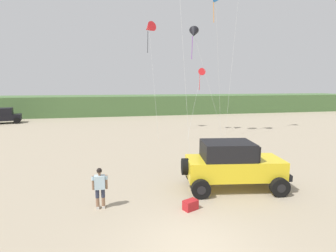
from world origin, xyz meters
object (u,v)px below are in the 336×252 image
Objects in this scene: cooler_box at (190,205)px; kite_green_box at (194,33)px; person_watching at (100,186)px; kite_blue_swept at (201,73)px; jeep at (233,164)px; kite_black_sled at (149,28)px; distant_pickup at (2,116)px.

kite_green_box is (4.98, 15.52, 9.53)m from cooler_box.
person_watching reaches higher than cooler_box.
kite_green_box is 4.13m from kite_blue_swept.
kite_green_box reaches higher than jeep.
kite_blue_swept is at bearing 76.23° from jeep.
cooler_box is 20.80m from kite_black_sled.
distant_pickup reaches higher than cooler_box.
cooler_box is at bearing -93.41° from kite_black_sled.
jeep is 16.67m from kite_blue_swept.
kite_black_sled is (17.65, -9.69, 9.59)m from distant_pickup.
kite_green_box is at bearing -32.62° from kite_black_sled.
person_watching is 0.34× the size of distant_pickup.
kite_black_sled reaches higher than cooler_box.
person_watching is 0.16× the size of kite_green_box.
kite_blue_swept is (3.79, 15.46, 4.96)m from jeep.
jeep is 32.34m from distant_pickup.
kite_black_sled is at bearing 170.24° from kite_blue_swept.
kite_green_box reaches higher than distant_pickup.
person_watching is 19.69m from kite_blue_swept.
jeep is 18.90m from kite_black_sled.
distant_pickup is (-16.58, 27.72, 0.75)m from cooler_box.
distant_pickup is at bearing 155.19° from kite_blue_swept.
jeep is 0.44× the size of kite_black_sled.
distant_pickup is 26.28m from kite_green_box.
person_watching is at bearing -172.48° from jeep.
person_watching is 3.64m from cooler_box.
person_watching is at bearing -121.10° from kite_blue_swept.
kite_green_box is at bearing 48.22° from cooler_box.
kite_green_box is 0.93× the size of kite_black_sled.
cooler_box is at bearing -107.80° from kite_green_box.
cooler_box is 0.11× the size of distant_pickup.
jeep is 16.45m from kite_green_box.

